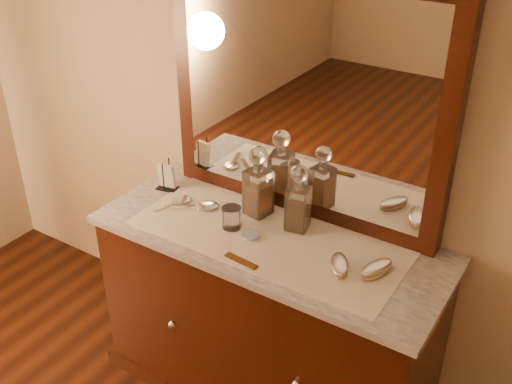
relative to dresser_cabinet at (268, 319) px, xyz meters
The scene contains 18 objects.
dresser_cabinet is the anchor object (origin of this frame).
dresser_plinth 0.37m from the dresser_cabinet, ahead, with size 1.46×0.59×0.08m, color black.
knob_left 0.42m from the dresser_cabinet, 136.47° to the right, with size 0.04×0.04×0.04m, color silver.
knob_right 0.42m from the dresser_cabinet, 43.53° to the right, with size 0.04×0.04×0.04m, color silver.
marble_top 0.42m from the dresser_cabinet, ahead, with size 1.44×0.59×0.03m, color white.
mirror_frame 0.97m from the dresser_cabinet, 90.00° to the left, with size 1.20×0.08×1.00m, color black.
mirror_glass 0.96m from the dresser_cabinet, 90.00° to the left, with size 1.06×0.01×0.86m, color white.
lace_runner 0.44m from the dresser_cabinet, 90.00° to the right, with size 1.10×0.45×0.00m, color white.
pin_dish 0.46m from the dresser_cabinet, 138.09° to the right, with size 0.08×0.08×0.01m, color white.
comb 0.49m from the dresser_cabinet, 88.50° to the right, with size 0.14×0.03×0.01m, color brown.
napkin_rack 0.77m from the dresser_cabinet, behind, with size 0.10×0.07×0.14m.
decanter_left 0.59m from the dresser_cabinet, 138.22° to the left, with size 0.11×0.11×0.31m.
decanter_right 0.57m from the dresser_cabinet, 56.62° to the left, with size 0.10×0.10×0.28m.
brush_near 0.57m from the dresser_cabinet, ahead, with size 0.13×0.16×0.04m.
brush_far 0.65m from the dresser_cabinet, ahead, with size 0.11×0.16×0.04m.
hand_mirror_outer 0.65m from the dresser_cabinet, behind, with size 0.10×0.19×0.02m.
hand_mirror_inner 0.57m from the dresser_cabinet, behind, with size 0.19×0.17×0.02m.
tumblers 0.52m from the dresser_cabinet, 167.71° to the right, with size 0.08×0.08×0.09m.
Camera 1 is at (1.04, 0.24, 2.22)m, focal length 42.70 mm.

